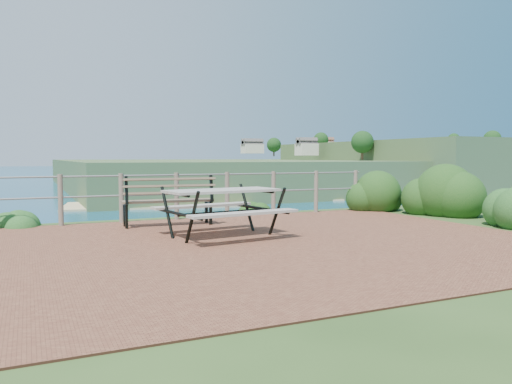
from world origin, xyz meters
The scene contains 10 objects.
ground centered at (0.00, 0.00, 0.00)m, with size 10.00×7.00×0.12m, color brown.
ocean centered at (0.00, 200.00, 0.00)m, with size 1200.00×1200.00×0.00m, color #136C74.
safety_railing centered at (0.00, 3.35, 0.57)m, with size 9.40×0.10×1.00m.
distant_bay centered at (173.07, 202.61, -1.52)m, with size 290.00×232.36×24.00m.
picnic_table centered at (0.08, 0.83, 0.51)m, with size 1.96×1.62×0.79m.
park_bench centered at (-0.40, 2.52, 0.65)m, with size 1.77×0.56×0.98m.
shrub_right_front centered at (5.63, 1.71, 0.00)m, with size 1.55×1.55×2.19m, color #144115.
shrub_right_edge centered at (5.06, 3.16, 0.00)m, with size 1.23×1.23×1.76m, color #144115.
shrub_lip_west centered at (-3.01, 3.71, 0.00)m, with size 0.80×0.80×0.55m, color #1B481B.
shrub_lip_east centered at (2.21, 4.22, 0.00)m, with size 0.66×0.66×0.35m, color #144115.
Camera 1 is at (-2.86, -6.95, 1.35)m, focal length 35.00 mm.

